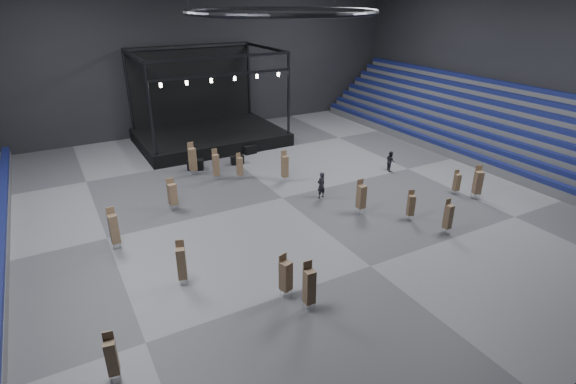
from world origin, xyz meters
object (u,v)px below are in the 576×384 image
flight_case_left (195,165)px  chair_stack_14 (411,205)px  chair_stack_4 (285,166)px  crew_member (390,161)px  flight_case_mid (237,160)px  chair_stack_0 (114,228)px  chair_stack_9 (361,196)px  flight_case_right (250,150)px  chair_stack_3 (181,263)px  chair_stack_6 (448,216)px  chair_stack_12 (216,164)px  chair_stack_2 (478,182)px  chair_stack_8 (192,159)px  chair_stack_13 (112,357)px  chair_stack_5 (172,193)px  chair_stack_7 (309,286)px  stage (207,127)px  chair_stack_1 (286,275)px  chair_stack_10 (240,166)px  man_center (321,185)px  chair_stack_11 (457,182)px

flight_case_left → chair_stack_14: (9.70, -16.08, 0.65)m
chair_stack_4 → crew_member: bearing=-10.1°
crew_member → flight_case_mid: bearing=70.5°
flight_case_mid → crew_member: size_ratio=0.66×
chair_stack_0 → chair_stack_9: bearing=-13.9°
flight_case_right → chair_stack_3: 21.07m
chair_stack_6 → chair_stack_12: bearing=119.9°
chair_stack_2 → flight_case_mid: bearing=152.0°
chair_stack_8 → chair_stack_3: bearing=-114.0°
flight_case_right → chair_stack_13: size_ratio=0.53×
chair_stack_5 → chair_stack_7: chair_stack_7 is taller
flight_case_left → chair_stack_6: bearing=-60.7°
stage → chair_stack_12: stage is taller
chair_stack_4 → chair_stack_5: size_ratio=1.10×
chair_stack_13 → chair_stack_4: bearing=53.2°
chair_stack_13 → chair_stack_1: bearing=19.6°
chair_stack_10 → chair_stack_13: 21.28m
flight_case_left → chair_stack_5: bearing=-119.5°
chair_stack_7 → man_center: bearing=56.2°
flight_case_left → flight_case_right: size_ratio=1.12×
chair_stack_3 → chair_stack_5: bearing=96.0°
chair_stack_2 → chair_stack_10: chair_stack_2 is taller
stage → chair_stack_11: stage is taller
chair_stack_10 → crew_member: chair_stack_10 is taller
chair_stack_7 → chair_stack_13: bearing=-178.4°
chair_stack_4 → chair_stack_11: size_ratio=1.33×
chair_stack_9 → chair_stack_14: 3.36m
flight_case_mid → chair_stack_3: (-9.66, -15.41, 0.93)m
chair_stack_0 → chair_stack_5: (4.48, 3.50, -0.10)m
flight_case_mid → flight_case_left: bearing=173.1°
flight_case_left → chair_stack_4: (5.54, -6.05, 0.87)m
stage → chair_stack_7: (-5.00, -28.22, -0.10)m
chair_stack_0 → chair_stack_6: size_ratio=1.13×
flight_case_right → chair_stack_14: (3.79, -17.64, 0.70)m
chair_stack_9 → chair_stack_11: chair_stack_9 is taller
stage → chair_stack_0: 21.51m
chair_stack_0 → chair_stack_13: (-1.86, -10.47, -0.19)m
chair_stack_2 → chair_stack_9: chair_stack_2 is taller
flight_case_mid → chair_stack_7: chair_stack_7 is taller
chair_stack_5 → chair_stack_14: size_ratio=1.11×
chair_stack_0 → chair_stack_13: chair_stack_0 is taller
chair_stack_2 → chair_stack_11: 1.50m
chair_stack_11 → chair_stack_9: bearing=-176.8°
chair_stack_1 → chair_stack_11: (17.36, 4.75, -0.24)m
chair_stack_5 → crew_member: size_ratio=1.36×
chair_stack_5 → man_center: 10.76m
chair_stack_1 → man_center: chair_stack_1 is taller
stage → chair_stack_1: stage is taller
chair_stack_3 → chair_stack_4: 15.09m
stage → chair_stack_11: bearing=-61.7°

